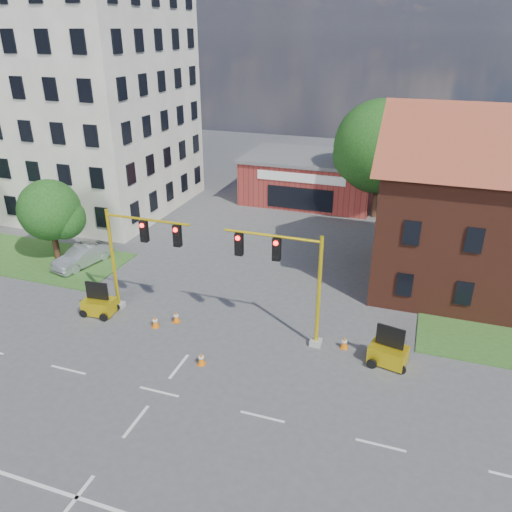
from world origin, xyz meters
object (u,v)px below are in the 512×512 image
signal_mast_west (137,251)px  trailer_west (99,305)px  trailer_east (388,353)px  signal_mast_east (288,274)px  pickup_white (417,273)px

signal_mast_west → trailer_west: bearing=-156.5°
trailer_west → trailer_east: 16.36m
signal_mast_east → trailer_east: 6.30m
signal_mast_east → trailer_west: signal_mast_east is taller
pickup_white → signal_mast_east: bearing=150.4°
trailer_west → trailer_east: trailer_east is taller
trailer_west → signal_mast_west: bearing=18.2°
signal_mast_east → trailer_west: (-10.99, -0.99, -3.30)m
signal_mast_west → pickup_white: signal_mast_west is taller
signal_mast_east → trailer_west: bearing=-174.8°
signal_mast_west → signal_mast_east: (8.71, 0.00, 0.00)m
signal_mast_east → pickup_white: (6.31, 9.04, -3.20)m
trailer_west → pickup_white: bearing=24.8°
signal_mast_east → trailer_east: size_ratio=3.05×
signal_mast_east → pickup_white: bearing=55.1°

